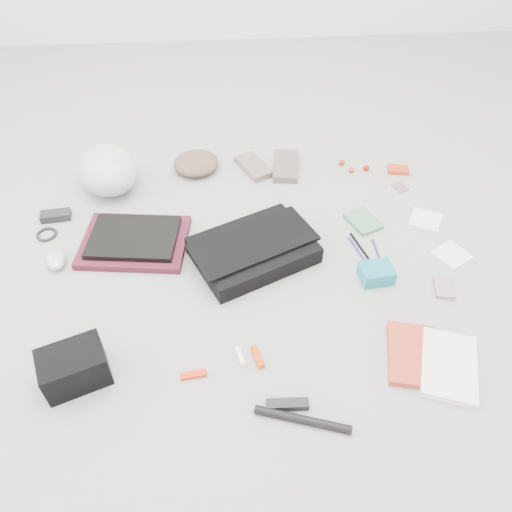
{
  "coord_description": "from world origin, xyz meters",
  "views": [
    {
      "loc": [
        -0.09,
        -1.22,
        1.28
      ],
      "look_at": [
        0.0,
        0.0,
        0.05
      ],
      "focal_mm": 35.0,
      "sensor_mm": 36.0,
      "label": 1
    }
  ],
  "objects": [
    {
      "name": "ground_plane",
      "position": [
        0.0,
        0.0,
        0.0
      ],
      "size": [
        4.0,
        4.0,
        0.0
      ],
      "primitive_type": "plane",
      "color": "gray"
    },
    {
      "name": "messenger_bag",
      "position": [
        -0.01,
        0.05,
        0.03
      ],
      "size": [
        0.49,
        0.43,
        0.07
      ],
      "primitive_type": "cube",
      "rotation": [
        0.0,
        0.0,
        0.43
      ],
      "color": "black",
      "rests_on": "ground_plane"
    },
    {
      "name": "bag_flap",
      "position": [
        -0.01,
        0.05,
        0.07
      ],
      "size": [
        0.48,
        0.36,
        0.01
      ],
      "primitive_type": "cube",
      "rotation": [
        0.0,
        0.0,
        0.43
      ],
      "color": "black",
      "rests_on": "messenger_bag"
    },
    {
      "name": "laptop_sleeve",
      "position": [
        -0.44,
        0.14,
        0.01
      ],
      "size": [
        0.41,
        0.33,
        0.03
      ],
      "primitive_type": "cube",
      "rotation": [
        0.0,
        0.0,
        -0.12
      ],
      "color": "#4C1523",
      "rests_on": "ground_plane"
    },
    {
      "name": "laptop",
      "position": [
        -0.44,
        0.14,
        0.04
      ],
      "size": [
        0.34,
        0.27,
        0.02
      ],
      "primitive_type": "cube",
      "rotation": [
        0.0,
        0.0,
        -0.12
      ],
      "color": "black",
      "rests_on": "laptop_sleeve"
    },
    {
      "name": "bike_helmet",
      "position": [
        -0.57,
        0.5,
        0.09
      ],
      "size": [
        0.32,
        0.35,
        0.18
      ],
      "primitive_type": "ellipsoid",
      "rotation": [
        0.0,
        0.0,
        0.36
      ],
      "color": "silver",
      "rests_on": "ground_plane"
    },
    {
      "name": "beanie",
      "position": [
        -0.22,
        0.6,
        0.03
      ],
      "size": [
        0.24,
        0.23,
        0.07
      ],
      "primitive_type": "ellipsoid",
      "rotation": [
        0.0,
        0.0,
        0.27
      ],
      "color": "brown",
      "rests_on": "ground_plane"
    },
    {
      "name": "mitten_left",
      "position": [
        0.03,
        0.58,
        0.01
      ],
      "size": [
        0.17,
        0.21,
        0.03
      ],
      "primitive_type": "cube",
      "rotation": [
        0.0,
        0.0,
        0.46
      ],
      "color": "#726258",
      "rests_on": "ground_plane"
    },
    {
      "name": "mitten_right",
      "position": [
        0.17,
        0.57,
        0.02
      ],
      "size": [
        0.14,
        0.22,
        0.03
      ],
      "primitive_type": "cube",
      "rotation": [
        0.0,
        0.0,
        -0.15
      ],
      "color": "#5F5850",
      "rests_on": "ground_plane"
    },
    {
      "name": "power_brick",
      "position": [
        -0.76,
        0.31,
        0.02
      ],
      "size": [
        0.12,
        0.06,
        0.03
      ],
      "primitive_type": "cube",
      "rotation": [
        0.0,
        0.0,
        0.11
      ],
      "color": "black",
      "rests_on": "ground_plane"
    },
    {
      "name": "cable_coil",
      "position": [
        -0.78,
        0.22,
        0.01
      ],
      "size": [
        0.1,
        0.1,
        0.01
      ],
      "primitive_type": "torus",
      "rotation": [
        0.0,
        0.0,
        -0.38
      ],
      "color": "black",
      "rests_on": "ground_plane"
    },
    {
      "name": "mouse",
      "position": [
        -0.71,
        0.07,
        0.02
      ],
      "size": [
        0.09,
        0.13,
        0.04
      ],
      "primitive_type": "ellipsoid",
      "rotation": [
        0.0,
        0.0,
        0.22
      ],
      "color": "#B3B5C5",
      "rests_on": "ground_plane"
    },
    {
      "name": "camera_bag",
      "position": [
        -0.55,
        -0.41,
        0.06
      ],
      "size": [
        0.21,
        0.18,
        0.12
      ],
      "primitive_type": "cube",
      "rotation": [
        0.0,
        0.0,
        0.36
      ],
      "color": "black",
      "rests_on": "ground_plane"
    },
    {
      "name": "multitool",
      "position": [
        -0.22,
        -0.43,
        0.01
      ],
      "size": [
        0.08,
        0.03,
        0.01
      ],
      "primitive_type": "cube",
      "rotation": [
        0.0,
        0.0,
        0.12
      ],
      "color": "red",
      "rests_on": "ground_plane"
    },
    {
      "name": "toiletry_tube_white",
      "position": [
        -0.08,
        -0.38,
        0.01
      ],
      "size": [
        0.03,
        0.07,
        0.02
      ],
      "primitive_type": "cylinder",
      "rotation": [
        1.57,
        0.0,
        0.24
      ],
      "color": "white",
      "rests_on": "ground_plane"
    },
    {
      "name": "toiletry_tube_orange",
      "position": [
        -0.02,
        -0.39,
        0.01
      ],
      "size": [
        0.04,
        0.08,
        0.02
      ],
      "primitive_type": "cylinder",
      "rotation": [
        1.57,
        0.0,
        0.26
      ],
      "color": "#CA4209",
      "rests_on": "ground_plane"
    },
    {
      "name": "u_lock",
      "position": [
        0.05,
        -0.55,
        0.01
      ],
      "size": [
        0.12,
        0.03,
        0.02
      ],
      "primitive_type": "cube",
      "rotation": [
        0.0,
        0.0,
        -0.03
      ],
      "color": "black",
      "rests_on": "ground_plane"
    },
    {
      "name": "bike_pump",
      "position": [
        0.08,
        -0.6,
        0.01
      ],
      "size": [
        0.26,
        0.1,
        0.02
      ],
      "primitive_type": "cylinder",
      "rotation": [
        0.0,
        1.57,
        -0.31
      ],
      "color": "black",
      "rests_on": "ground_plane"
    },
    {
      "name": "book_red",
      "position": [
        0.44,
        -0.41,
        0.01
      ],
      "size": [
        0.19,
        0.25,
        0.02
      ],
      "primitive_type": "cube",
      "rotation": [
        0.0,
        0.0,
        -0.23
      ],
      "color": "#CE4024",
      "rests_on": "ground_plane"
    },
    {
      "name": "book_white",
      "position": [
        0.54,
        -0.46,
        0.01
      ],
      "size": [
        0.23,
        0.27,
        0.02
      ],
      "primitive_type": "cube",
      "rotation": [
        0.0,
        0.0,
        -0.34
      ],
      "color": "white",
      "rests_on": "ground_plane"
    },
    {
      "name": "notepad",
      "position": [
        0.43,
        0.2,
        0.01
      ],
      "size": [
        0.14,
        0.16,
        0.02
      ],
      "primitive_type": "cube",
      "rotation": [
        0.0,
        0.0,
        0.41
      ],
      "color": "#427C54",
      "rests_on": "ground_plane"
    },
    {
      "name": "pen_blue",
      "position": [
        0.37,
        0.06,
        0.0
      ],
      "size": [
        0.04,
        0.12,
        0.01
      ],
      "primitive_type": "cylinder",
      "rotation": [
        1.57,
        0.0,
        0.25
      ],
      "color": "navy",
      "rests_on": "ground_plane"
    },
    {
      "name": "pen_black",
      "position": [
        0.39,
        0.06,
        0.0
      ],
      "size": [
        0.05,
        0.15,
        0.01
      ],
      "primitive_type": "cylinder",
      "rotation": [
        1.57,
        0.0,
        0.26
      ],
      "color": "black",
      "rests_on": "ground_plane"
    },
    {
      "name": "pen_navy",
      "position": [
        0.45,
        0.03,
        0.0
      ],
      "size": [
        0.01,
        0.13,
        0.01
      ],
      "primitive_type": "cylinder",
      "rotation": [
        1.57,
        0.0,
        0.02
      ],
      "color": "navy",
      "rests_on": "ground_plane"
    },
    {
      "name": "accordion_wallet",
      "position": [
        0.41,
        -0.09,
        0.03
      ],
      "size": [
        0.12,
        0.1,
        0.05
      ],
      "primitive_type": "cube",
      "rotation": [
        0.0,
        0.0,
        0.1
      ],
      "color": "teal",
      "rests_on": "ground_plane"
    },
    {
      "name": "card_deck",
      "position": [
        0.63,
        -0.16,
        0.01
      ],
      "size": [
        0.08,
        0.1,
        0.02
      ],
      "primitive_type": "cube",
      "rotation": [
        0.0,
        0.0,
        -0.18
      ],
      "color": "#A27C94",
      "rests_on": "ground_plane"
    },
    {
      "name": "napkin_top",
      "position": [
        0.68,
        0.2,
        0.0
      ],
      "size": [
        0.15,
        0.15,
        0.01
      ],
      "primitive_type": "cube",
      "rotation": [
        0.0,
        0.0,
        1.08
      ],
      "color": "white",
      "rests_on": "ground_plane"
    },
    {
      "name": "napkin_bottom",
      "position": [
        0.71,
        -0.0,
        0.0
      ],
      "size": [
        0.15,
        0.15,
        0.01
      ],
      "primitive_type": "cube",
      "rotation": [
        0.0,
        0.0,
        0.54
      ],
      "color": "white",
      "rests_on": "ground_plane"
    },
    {
      "name": "lollipop_a",
      "position": [
        0.42,
        0.59,
        0.01
      ],
      "size": [
        0.03,
        0.03,
        0.03
      ],
      "primitive_type": "sphere",
      "rotation": [
        0.0,
        0.0,
        -0.35
      ],
      "color": "#9D2412",
      "rests_on": "ground_plane"
    },
    {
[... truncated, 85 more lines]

